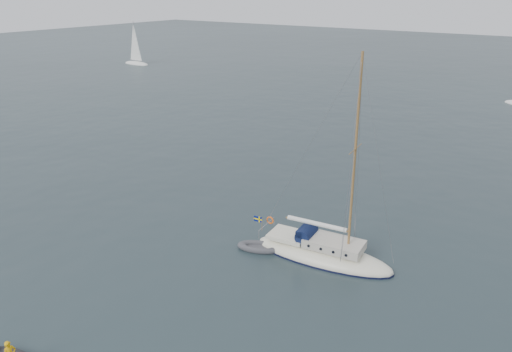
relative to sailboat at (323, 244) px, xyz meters
The scene contains 4 objects.
ground 2.76m from the sailboat, 92.15° to the right, with size 300.00×300.00×0.00m, color black.
sailboat is the anchor object (origin of this frame).
dinghy 3.79m from the sailboat, 160.32° to the right, with size 2.57×1.16×0.37m.
distant_yacht_a 78.15m from the sailboat, 144.81° to the left, with size 6.34×3.38×8.40m.
Camera 1 is at (10.96, -19.70, 14.37)m, focal length 35.00 mm.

